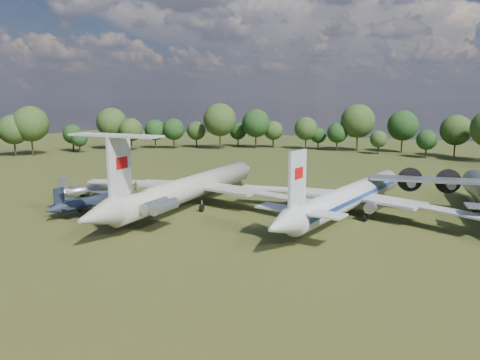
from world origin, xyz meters
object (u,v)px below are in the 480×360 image
at_px(il62_airliner, 191,192).
at_px(small_prop_northwest, 88,191).
at_px(small_prop_west, 88,205).
at_px(tu104_jet, 350,201).
at_px(person_on_il62, 136,186).

distance_m(il62_airliner, small_prop_northwest, 21.48).
relative_size(il62_airliner, small_prop_west, 3.22).
xyz_separation_m(tu104_jet, small_prop_northwest, (-46.76, -5.14, -1.41)).
relative_size(il62_airliner, small_prop_northwest, 3.57).
height_order(tu104_jet, small_prop_west, tu104_jet).
bearing_deg(tu104_jet, small_prop_west, -149.52).
distance_m(tu104_jet, person_on_il62, 32.00).
xyz_separation_m(tu104_jet, small_prop_west, (-38.73, -14.10, -1.29)).
bearing_deg(tu104_jet, small_prop_northwest, -163.25).
height_order(il62_airliner, tu104_jet, il62_airliner).
xyz_separation_m(tu104_jet, person_on_il62, (-25.50, -19.00, 3.57)).
distance_m(il62_airliner, tu104_jet, 25.71).
bearing_deg(il62_airliner, person_on_il62, -90.00).
height_order(tu104_jet, small_prop_northwest, tu104_jet).
relative_size(il62_airliner, person_on_il62, 33.50).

